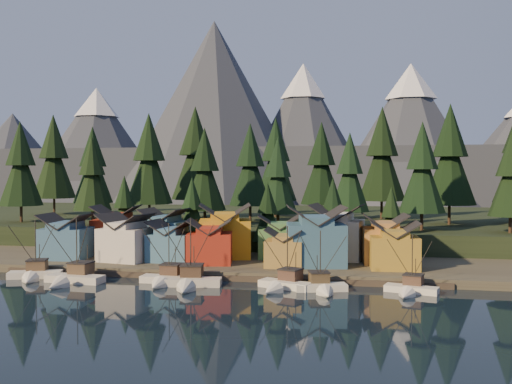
% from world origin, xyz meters
% --- Properties ---
extents(ground, '(500.00, 500.00, 0.00)m').
position_xyz_m(ground, '(0.00, 0.00, 0.00)').
color(ground, black).
rests_on(ground, ground).
extents(shore_strip, '(400.00, 50.00, 1.50)m').
position_xyz_m(shore_strip, '(0.00, 40.00, 0.75)').
color(shore_strip, '#3E382D').
rests_on(shore_strip, ground).
extents(hillside, '(420.00, 100.00, 6.00)m').
position_xyz_m(hillside, '(0.00, 90.00, 3.00)').
color(hillside, black).
rests_on(hillside, ground).
extents(dock, '(80.00, 4.00, 1.00)m').
position_xyz_m(dock, '(0.00, 16.50, 0.50)').
color(dock, '#463A32').
rests_on(dock, ground).
extents(mountain_ridge, '(560.00, 190.00, 90.00)m').
position_xyz_m(mountain_ridge, '(-4.20, 213.59, 26.06)').
color(mountain_ridge, '#404453').
rests_on(mountain_ridge, ground).
extents(boat_0, '(9.86, 10.41, 11.54)m').
position_xyz_m(boat_0, '(-31.97, 10.21, 2.26)').
color(boat_0, silver).
rests_on(boat_0, ground).
extents(boat_1, '(10.56, 11.36, 12.28)m').
position_xyz_m(boat_1, '(-23.26, 7.50, 2.36)').
color(boat_1, beige).
rests_on(boat_1, ground).
extents(boat_2, '(9.56, 10.38, 11.37)m').
position_xyz_m(boat_2, '(-7.41, 10.41, 2.19)').
color(boat_2, beige).
rests_on(boat_2, ground).
extents(boat_3, '(10.92, 11.62, 12.44)m').
position_xyz_m(boat_3, '(-2.64, 8.51, 2.38)').
color(boat_3, beige).
rests_on(boat_3, ground).
extents(boat_4, '(9.60, 10.15, 11.32)m').
position_xyz_m(boat_4, '(12.77, 9.76, 2.22)').
color(boat_4, silver).
rests_on(boat_4, ground).
extents(boat_5, '(8.93, 9.46, 10.68)m').
position_xyz_m(boat_5, '(19.17, 9.03, 2.11)').
color(boat_5, silver).
rests_on(boat_5, ground).
extents(boat_6, '(8.80, 9.26, 10.09)m').
position_xyz_m(boat_6, '(32.78, 10.30, 1.95)').
color(boat_6, silver).
rests_on(boat_6, ground).
extents(house_front_0, '(9.74, 9.30, 9.00)m').
position_xyz_m(house_front_0, '(-33.60, 24.15, 6.23)').
color(house_front_0, '#365E81').
rests_on(house_front_0, shore_strip).
extents(house_front_1, '(10.25, 9.95, 9.28)m').
position_xyz_m(house_front_1, '(-20.51, 23.88, 6.38)').
color(house_front_1, beige).
rests_on(house_front_1, shore_strip).
extents(house_front_2, '(8.40, 8.46, 7.96)m').
position_xyz_m(house_front_2, '(-11.58, 25.30, 5.68)').
color(house_front_2, '#396688').
rests_on(house_front_2, shore_strip).
extents(house_front_3, '(9.66, 9.35, 8.46)m').
position_xyz_m(house_front_3, '(-3.38, 23.73, 5.94)').
color(house_front_3, maroon).
rests_on(house_front_3, shore_strip).
extents(house_front_4, '(7.18, 7.70, 7.02)m').
position_xyz_m(house_front_4, '(11.08, 23.24, 5.19)').
color(house_front_4, olive).
rests_on(house_front_4, shore_strip).
extents(house_front_5, '(12.19, 11.43, 11.10)m').
position_xyz_m(house_front_5, '(16.73, 25.33, 7.33)').
color(house_front_5, '#325977').
rests_on(house_front_5, shore_strip).
extents(house_front_6, '(8.95, 8.51, 8.52)m').
position_xyz_m(house_front_6, '(30.97, 24.49, 5.98)').
color(house_front_6, olive).
rests_on(house_front_6, shore_strip).
extents(house_back_0, '(10.83, 10.53, 10.23)m').
position_xyz_m(house_back_0, '(-27.01, 33.61, 6.87)').
color(house_back_0, maroon).
rests_on(house_back_0, shore_strip).
extents(house_back_1, '(9.12, 9.22, 9.65)m').
position_xyz_m(house_back_1, '(-16.26, 33.74, 6.57)').
color(house_back_1, '#335C78').
rests_on(house_back_1, shore_strip).
extents(house_back_2, '(12.26, 11.65, 10.90)m').
position_xyz_m(house_back_2, '(-2.46, 31.84, 7.23)').
color(house_back_2, '#BF861B').
rests_on(house_back_2, shore_strip).
extents(house_back_3, '(9.66, 8.88, 8.68)m').
position_xyz_m(house_back_3, '(8.54, 33.57, 6.06)').
color(house_back_3, '#4B8347').
rests_on(house_back_3, shore_strip).
extents(house_back_4, '(11.11, 10.76, 10.94)m').
position_xyz_m(house_back_4, '(20.14, 34.43, 7.25)').
color(house_back_4, silver).
rests_on(house_back_4, shore_strip).
extents(house_back_5, '(9.05, 9.14, 9.38)m').
position_xyz_m(house_back_5, '(29.46, 30.74, 6.42)').
color(house_back_5, '#A7723B').
rests_on(house_back_5, shore_strip).
extents(tree_hill_0, '(11.24, 11.24, 26.19)m').
position_xyz_m(tree_hill_0, '(-62.00, 52.00, 20.32)').
color(tree_hill_0, '#332319').
rests_on(tree_hill_0, hillside).
extents(tree_hill_1, '(11.13, 11.13, 25.92)m').
position_xyz_m(tree_hill_1, '(-50.00, 68.00, 20.17)').
color(tree_hill_1, '#332319').
rests_on(tree_hill_1, hillside).
extents(tree_hill_2, '(9.38, 9.38, 21.85)m').
position_xyz_m(tree_hill_2, '(-40.00, 48.00, 17.94)').
color(tree_hill_2, '#332319').
rests_on(tree_hill_2, hillside).
extents(tree_hill_3, '(12.21, 12.21, 28.45)m').
position_xyz_m(tree_hill_3, '(-30.00, 60.00, 21.55)').
color(tree_hill_3, '#332319').
rests_on(tree_hill_3, hillside).
extents(tree_hill_4, '(13.60, 13.60, 31.69)m').
position_xyz_m(tree_hill_4, '(-22.00, 75.00, 23.33)').
color(tree_hill_4, '#332319').
rests_on(tree_hill_4, hillside).
extents(tree_hill_5, '(10.12, 10.12, 23.58)m').
position_xyz_m(tree_hill_5, '(-12.00, 50.00, 18.89)').
color(tree_hill_5, '#332319').
rests_on(tree_hill_5, hillside).
extents(tree_hill_6, '(11.06, 11.06, 25.76)m').
position_xyz_m(tree_hill_6, '(-4.00, 65.00, 20.08)').
color(tree_hill_6, '#332319').
rests_on(tree_hill_6, hillside).
extents(tree_hill_7, '(9.04, 9.04, 21.06)m').
position_xyz_m(tree_hill_7, '(6.00, 48.00, 17.51)').
color(tree_hill_7, '#332319').
rests_on(tree_hill_7, hillside).
extents(tree_hill_8, '(11.34, 11.34, 26.42)m').
position_xyz_m(tree_hill_8, '(14.00, 72.00, 20.44)').
color(tree_hill_8, '#332319').
rests_on(tree_hill_8, hillside).
extents(tree_hill_9, '(9.60, 9.60, 22.36)m').
position_xyz_m(tree_hill_9, '(22.00, 55.00, 18.22)').
color(tree_hill_9, '#332319').
rests_on(tree_hill_9, hillside).
extents(tree_hill_10, '(13.33, 13.33, 31.04)m').
position_xyz_m(tree_hill_10, '(30.00, 80.00, 22.97)').
color(tree_hill_10, '#332319').
rests_on(tree_hill_10, hillside).
extents(tree_hill_11, '(10.39, 10.39, 24.20)m').
position_xyz_m(tree_hill_11, '(38.00, 50.00, 19.23)').
color(tree_hill_11, '#332319').
rests_on(tree_hill_11, hillside).
extents(tree_hill_12, '(12.82, 12.82, 29.86)m').
position_xyz_m(tree_hill_12, '(46.00, 66.00, 22.32)').
color(tree_hill_12, '#332319').
rests_on(tree_hill_12, hillside).
extents(tree_hill_13, '(9.24, 9.24, 21.52)m').
position_xyz_m(tree_hill_13, '(56.00, 48.00, 17.76)').
color(tree_hill_13, '#332319').
rests_on(tree_hill_13, hillside).
extents(tree_hill_15, '(12.36, 12.36, 28.79)m').
position_xyz_m(tree_hill_15, '(0.00, 82.00, 21.74)').
color(tree_hill_15, '#332319').
rests_on(tree_hill_15, hillside).
extents(tree_hill_16, '(13.15, 13.15, 30.64)m').
position_xyz_m(tree_hill_16, '(-68.00, 78.00, 22.75)').
color(tree_hill_16, '#332319').
rests_on(tree_hill_16, hillside).
extents(tree_shore_0, '(7.18, 7.18, 16.73)m').
position_xyz_m(tree_shore_0, '(-28.00, 40.00, 10.63)').
color(tree_shore_0, '#332319').
rests_on(tree_shore_0, shore_strip).
extents(tree_shore_1, '(7.04, 7.04, 16.39)m').
position_xyz_m(tree_shore_1, '(-12.00, 40.00, 10.45)').
color(tree_shore_1, '#332319').
rests_on(tree_shore_1, shore_strip).
extents(tree_shore_2, '(6.58, 6.58, 15.33)m').
position_xyz_m(tree_shore_2, '(5.00, 40.00, 9.87)').
color(tree_shore_2, '#332319').
rests_on(tree_shore_2, shore_strip).
extents(tree_shore_3, '(7.05, 7.05, 16.42)m').
position_xyz_m(tree_shore_3, '(19.00, 40.00, 10.47)').
color(tree_shore_3, '#332319').
rests_on(tree_shore_3, shore_strip).
extents(tree_shore_4, '(6.24, 6.24, 14.55)m').
position_xyz_m(tree_shore_4, '(31.00, 40.00, 9.44)').
color(tree_shore_4, '#332319').
rests_on(tree_shore_4, shore_strip).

